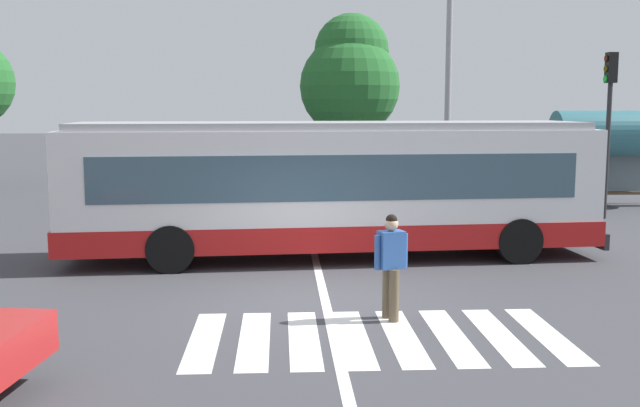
{
  "coord_description": "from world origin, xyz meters",
  "views": [
    {
      "loc": [
        -0.69,
        -12.74,
        3.43
      ],
      "look_at": [
        0.19,
        3.27,
        1.3
      ],
      "focal_mm": 41.62,
      "sensor_mm": 36.0,
      "label": 1
    }
  ],
  "objects_px": {
    "city_transit_bus": "(332,188)",
    "parked_car_black": "(140,180)",
    "bus_stop_shelter": "(612,135)",
    "traffic_light_far_corner": "(609,109)",
    "parked_car_blue": "(289,178)",
    "parked_car_charcoal": "(215,179)",
    "background_tree_right": "(350,76)",
    "twin_arm_street_lamp": "(449,25)",
    "pedestrian_crossing_street": "(391,261)",
    "parked_car_champagne": "(361,178)"
  },
  "relations": [
    {
      "from": "city_transit_bus",
      "to": "parked_car_black",
      "type": "xyz_separation_m",
      "value": [
        -6.18,
        10.16,
        -0.82
      ]
    },
    {
      "from": "parked_car_champagne",
      "to": "background_tree_right",
      "type": "height_order",
      "value": "background_tree_right"
    },
    {
      "from": "background_tree_right",
      "to": "parked_car_black",
      "type": "bearing_deg",
      "value": -135.72
    },
    {
      "from": "pedestrian_crossing_street",
      "to": "parked_car_champagne",
      "type": "distance_m",
      "value": 15.54
    },
    {
      "from": "parked_car_charcoal",
      "to": "background_tree_right",
      "type": "height_order",
      "value": "background_tree_right"
    },
    {
      "from": "parked_car_blue",
      "to": "bus_stop_shelter",
      "type": "xyz_separation_m",
      "value": [
        10.93,
        -2.43,
        1.65
      ]
    },
    {
      "from": "parked_car_black",
      "to": "parked_car_blue",
      "type": "xyz_separation_m",
      "value": [
        5.35,
        0.35,
        0.0
      ]
    },
    {
      "from": "parked_car_charcoal",
      "to": "background_tree_right",
      "type": "relative_size",
      "value": 0.59
    },
    {
      "from": "parked_car_black",
      "to": "parked_car_champagne",
      "type": "relative_size",
      "value": 1.0
    },
    {
      "from": "pedestrian_crossing_street",
      "to": "bus_stop_shelter",
      "type": "height_order",
      "value": "bus_stop_shelter"
    },
    {
      "from": "bus_stop_shelter",
      "to": "twin_arm_street_lamp",
      "type": "bearing_deg",
      "value": -177.65
    },
    {
      "from": "pedestrian_crossing_street",
      "to": "parked_car_blue",
      "type": "height_order",
      "value": "pedestrian_crossing_street"
    },
    {
      "from": "city_transit_bus",
      "to": "parked_car_blue",
      "type": "xyz_separation_m",
      "value": [
        -0.83,
        10.51,
        -0.82
      ]
    },
    {
      "from": "pedestrian_crossing_street",
      "to": "parked_car_blue",
      "type": "distance_m",
      "value": 15.59
    },
    {
      "from": "traffic_light_far_corner",
      "to": "city_transit_bus",
      "type": "bearing_deg",
      "value": -148.49
    },
    {
      "from": "pedestrian_crossing_street",
      "to": "twin_arm_street_lamp",
      "type": "distance_m",
      "value": 14.33
    },
    {
      "from": "parked_car_charcoal",
      "to": "parked_car_blue",
      "type": "distance_m",
      "value": 2.7
    },
    {
      "from": "parked_car_black",
      "to": "parked_car_charcoal",
      "type": "height_order",
      "value": "same"
    },
    {
      "from": "pedestrian_crossing_street",
      "to": "parked_car_charcoal",
      "type": "height_order",
      "value": "pedestrian_crossing_street"
    },
    {
      "from": "pedestrian_crossing_street",
      "to": "bus_stop_shelter",
      "type": "distance_m",
      "value": 16.25
    },
    {
      "from": "bus_stop_shelter",
      "to": "twin_arm_street_lamp",
      "type": "height_order",
      "value": "twin_arm_street_lamp"
    },
    {
      "from": "parked_car_charcoal",
      "to": "traffic_light_far_corner",
      "type": "relative_size",
      "value": 0.91
    },
    {
      "from": "traffic_light_far_corner",
      "to": "background_tree_right",
      "type": "distance_m",
      "value": 14.58
    },
    {
      "from": "city_transit_bus",
      "to": "traffic_light_far_corner",
      "type": "distance_m",
      "value": 10.36
    },
    {
      "from": "traffic_light_far_corner",
      "to": "bus_stop_shelter",
      "type": "height_order",
      "value": "traffic_light_far_corner"
    },
    {
      "from": "parked_car_champagne",
      "to": "background_tree_right",
      "type": "distance_m",
      "value": 8.77
    },
    {
      "from": "pedestrian_crossing_street",
      "to": "background_tree_right",
      "type": "bearing_deg",
      "value": 86.19
    },
    {
      "from": "parked_car_charcoal",
      "to": "bus_stop_shelter",
      "type": "bearing_deg",
      "value": -9.95
    },
    {
      "from": "parked_car_champagne",
      "to": "traffic_light_far_corner",
      "type": "relative_size",
      "value": 0.9
    },
    {
      "from": "traffic_light_far_corner",
      "to": "bus_stop_shelter",
      "type": "relative_size",
      "value": 1.25
    },
    {
      "from": "bus_stop_shelter",
      "to": "background_tree_right",
      "type": "bearing_deg",
      "value": 127.98
    },
    {
      "from": "parked_car_black",
      "to": "background_tree_right",
      "type": "xyz_separation_m",
      "value": [
        8.32,
        8.11,
        4.01
      ]
    },
    {
      "from": "parked_car_black",
      "to": "city_transit_bus",
      "type": "bearing_deg",
      "value": -58.69
    },
    {
      "from": "bus_stop_shelter",
      "to": "city_transit_bus",
      "type": "bearing_deg",
      "value": -141.33
    },
    {
      "from": "parked_car_champagne",
      "to": "twin_arm_street_lamp",
      "type": "distance_m",
      "value": 6.43
    },
    {
      "from": "parked_car_champagne",
      "to": "bus_stop_shelter",
      "type": "height_order",
      "value": "bus_stop_shelter"
    },
    {
      "from": "city_transit_bus",
      "to": "bus_stop_shelter",
      "type": "xyz_separation_m",
      "value": [
        10.1,
        8.08,
        0.83
      ]
    },
    {
      "from": "traffic_light_far_corner",
      "to": "twin_arm_street_lamp",
      "type": "xyz_separation_m",
      "value": [
        -4.32,
        2.51,
        2.7
      ]
    },
    {
      "from": "parked_car_blue",
      "to": "traffic_light_far_corner",
      "type": "height_order",
      "value": "traffic_light_far_corner"
    },
    {
      "from": "parked_car_champagne",
      "to": "parked_car_black",
      "type": "bearing_deg",
      "value": -177.68
    },
    {
      "from": "city_transit_bus",
      "to": "twin_arm_street_lamp",
      "type": "relative_size",
      "value": 1.21
    },
    {
      "from": "parked_car_blue",
      "to": "bus_stop_shelter",
      "type": "distance_m",
      "value": 11.31
    },
    {
      "from": "bus_stop_shelter",
      "to": "background_tree_right",
      "type": "relative_size",
      "value": 0.52
    },
    {
      "from": "traffic_light_far_corner",
      "to": "pedestrian_crossing_street",
      "type": "bearing_deg",
      "value": -128.08
    },
    {
      "from": "pedestrian_crossing_street",
      "to": "traffic_light_far_corner",
      "type": "relative_size",
      "value": 0.34
    },
    {
      "from": "parked_car_charcoal",
      "to": "twin_arm_street_lamp",
      "type": "height_order",
      "value": "twin_arm_street_lamp"
    },
    {
      "from": "traffic_light_far_corner",
      "to": "parked_car_black",
      "type": "bearing_deg",
      "value": 162.04
    },
    {
      "from": "city_transit_bus",
      "to": "twin_arm_street_lamp",
      "type": "xyz_separation_m",
      "value": [
        4.38,
        7.85,
        4.45
      ]
    },
    {
      "from": "parked_car_black",
      "to": "bus_stop_shelter",
      "type": "bearing_deg",
      "value": -7.27
    },
    {
      "from": "parked_car_blue",
      "to": "background_tree_right",
      "type": "xyz_separation_m",
      "value": [
        2.97,
        7.76,
        4.01
      ]
    }
  ]
}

